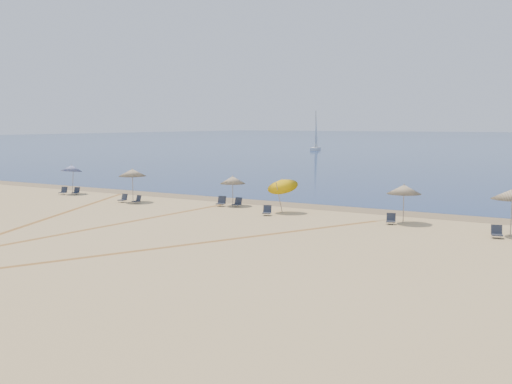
# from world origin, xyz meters

# --- Properties ---
(ground) EXTENTS (160.00, 160.00, 0.00)m
(ground) POSITION_xyz_m (0.00, 0.00, 0.00)
(ground) COLOR tan
(ground) RESTS_ON ground
(wet_sand) EXTENTS (500.00, 500.00, 0.00)m
(wet_sand) POSITION_xyz_m (0.00, 24.00, 0.00)
(wet_sand) COLOR olive
(wet_sand) RESTS_ON ground
(umbrella_0) EXTENTS (1.85, 1.89, 2.56)m
(umbrella_0) POSITION_xyz_m (-18.56, 20.61, 2.19)
(umbrella_0) COLOR gray
(umbrella_0) RESTS_ON ground
(umbrella_1) EXTENTS (2.13, 2.13, 2.60)m
(umbrella_1) POSITION_xyz_m (-10.51, 19.25, 2.26)
(umbrella_1) COLOR gray
(umbrella_1) RESTS_ON ground
(umbrella_2) EXTENTS (1.88, 1.88, 2.23)m
(umbrella_2) POSITION_xyz_m (-2.75, 21.36, 1.89)
(umbrella_2) COLOR gray
(umbrella_2) RESTS_ON ground
(umbrella_3) EXTENTS (2.09, 2.14, 2.68)m
(umbrella_3) POSITION_xyz_m (1.95, 20.13, 2.00)
(umbrella_3) COLOR gray
(umbrella_3) RESTS_ON ground
(umbrella_4) EXTENTS (2.08, 2.08, 2.39)m
(umbrella_4) POSITION_xyz_m (10.24, 20.12, 2.05)
(umbrella_4) COLOR gray
(umbrella_4) RESTS_ON ground
(umbrella_5) EXTENTS (2.18, 2.18, 2.60)m
(umbrella_5) POSITION_xyz_m (16.41, 18.92, 2.26)
(umbrella_5) COLOR gray
(umbrella_5) RESTS_ON ground
(chair_0) EXTENTS (0.71, 0.77, 0.65)m
(chair_0) POSITION_xyz_m (-18.82, 19.86, 0.29)
(chair_0) COLOR #1D212C
(chair_0) RESTS_ON ground
(chair_1) EXTENTS (0.63, 0.70, 0.62)m
(chair_1) POSITION_xyz_m (-17.86, 20.37, 0.27)
(chair_1) COLOR #1D212C
(chair_1) RESTS_ON ground
(chair_2) EXTENTS (0.53, 0.62, 0.63)m
(chair_2) POSITION_xyz_m (-11.02, 18.73, 0.28)
(chair_2) COLOR #1D212C
(chair_2) RESTS_ON ground
(chair_3) EXTENTS (0.62, 0.68, 0.61)m
(chair_3) POSITION_xyz_m (-9.65, 18.77, 0.27)
(chair_3) COLOR #1D212C
(chair_3) RESTS_ON ground
(chair_4) EXTENTS (0.75, 0.83, 0.72)m
(chair_4) POSITION_xyz_m (-3.33, 20.70, 0.32)
(chair_4) COLOR #1D212C
(chair_4) RESTS_ON ground
(chair_5) EXTENTS (0.56, 0.65, 0.67)m
(chair_5) POSITION_xyz_m (-2.13, 21.01, 0.29)
(chair_5) COLOR #1D212C
(chair_5) RESTS_ON ground
(chair_6) EXTENTS (0.73, 0.78, 0.65)m
(chair_6) POSITION_xyz_m (1.65, 18.59, 0.29)
(chair_6) COLOR #1D212C
(chair_6) RESTS_ON ground
(chair_7) EXTENTS (0.68, 0.75, 0.65)m
(chair_7) POSITION_xyz_m (9.73, 19.35, 0.29)
(chair_7) COLOR #1D212C
(chair_7) RESTS_ON ground
(chair_8) EXTENTS (0.70, 0.77, 0.68)m
(chair_8) POSITION_xyz_m (15.85, 17.96, 0.30)
(chair_8) COLOR #1D212C
(chair_8) RESTS_ON ground
(sailboat_1) EXTENTS (3.02, 6.11, 8.82)m
(sailboat_1) POSITION_xyz_m (-34.17, 106.12, 2.67)
(sailboat_1) COLOR white
(sailboat_1) RESTS_ON ocean
(tire_tracks) EXTENTS (49.84, 40.37, 0.00)m
(tire_tracks) POSITION_xyz_m (-3.97, 8.68, 0.00)
(tire_tracks) COLOR tan
(tire_tracks) RESTS_ON ground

